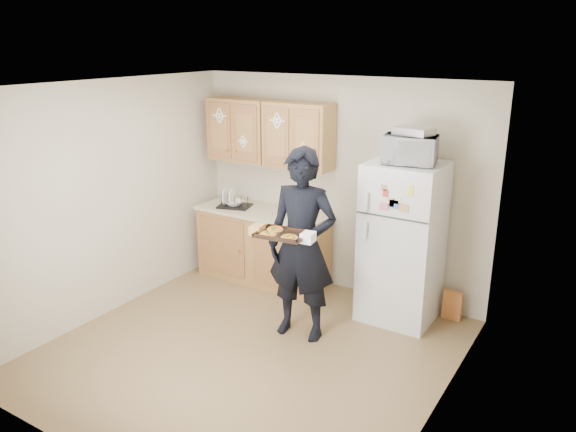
{
  "coord_description": "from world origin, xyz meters",
  "views": [
    {
      "loc": [
        2.84,
        -3.87,
        2.88
      ],
      "look_at": [
        0.15,
        0.45,
        1.27
      ],
      "focal_mm": 35.0,
      "sensor_mm": 36.0,
      "label": 1
    }
  ],
  "objects_px": {
    "microwave": "(410,150)",
    "dish_rack": "(234,201)",
    "person": "(302,245)",
    "baking_tray": "(282,235)",
    "refrigerator": "(402,243)"
  },
  "relations": [
    {
      "from": "baking_tray",
      "to": "dish_rack",
      "type": "height_order",
      "value": "baking_tray"
    },
    {
      "from": "person",
      "to": "baking_tray",
      "type": "height_order",
      "value": "person"
    },
    {
      "from": "refrigerator",
      "to": "baking_tray",
      "type": "xyz_separation_m",
      "value": [
        -0.74,
        -1.18,
        0.3
      ]
    },
    {
      "from": "baking_tray",
      "to": "dish_rack",
      "type": "distance_m",
      "value": 1.86
    },
    {
      "from": "baking_tray",
      "to": "person",
      "type": "bearing_deg",
      "value": 74.87
    },
    {
      "from": "person",
      "to": "baking_tray",
      "type": "relative_size",
      "value": 4.19
    },
    {
      "from": "refrigerator",
      "to": "microwave",
      "type": "xyz_separation_m",
      "value": [
        0.03,
        -0.05,
        0.99
      ]
    },
    {
      "from": "microwave",
      "to": "dish_rack",
      "type": "relative_size",
      "value": 1.33
    },
    {
      "from": "microwave",
      "to": "dish_rack",
      "type": "distance_m",
      "value": 2.38
    },
    {
      "from": "baking_tray",
      "to": "dish_rack",
      "type": "xyz_separation_m",
      "value": [
        -1.44,
        1.17,
        -0.18
      ]
    },
    {
      "from": "person",
      "to": "dish_rack",
      "type": "xyz_separation_m",
      "value": [
        -1.48,
        0.87,
        0.02
      ]
    },
    {
      "from": "refrigerator",
      "to": "dish_rack",
      "type": "bearing_deg",
      "value": -179.74
    },
    {
      "from": "person",
      "to": "microwave",
      "type": "distance_m",
      "value": 1.41
    },
    {
      "from": "person",
      "to": "microwave",
      "type": "xyz_separation_m",
      "value": [
        0.73,
        0.83,
        0.88
      ]
    },
    {
      "from": "refrigerator",
      "to": "person",
      "type": "xyz_separation_m",
      "value": [
        -0.7,
        -0.88,
        0.11
      ]
    }
  ]
}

